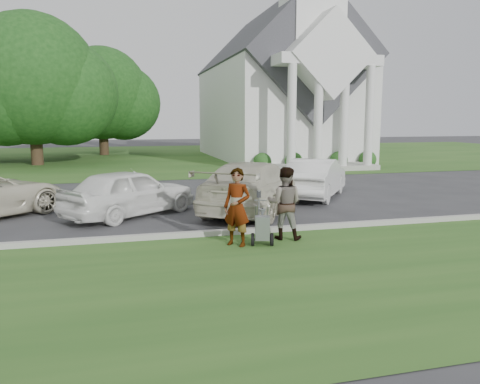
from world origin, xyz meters
name	(u,v)px	position (x,y,z in m)	size (l,w,h in m)	color
ground	(238,240)	(0.00, 0.00, 0.00)	(120.00, 120.00, 0.00)	#333335
grass_strip	(277,279)	(0.00, -3.00, 0.01)	(80.00, 7.00, 0.01)	#28521C
church_lawn	(155,157)	(0.00, 27.00, 0.01)	(80.00, 30.00, 0.01)	#28521C
curb	(232,232)	(0.00, 0.55, 0.07)	(80.00, 0.18, 0.15)	#9E9E93
church	(278,79)	(9.00, 23.11, 5.94)	(9.19, 19.00, 24.10)	white
tree_left	(32,86)	(-8.01, 21.99, 5.11)	(10.63, 8.40, 9.71)	#332316
tree_back	(102,98)	(-4.01, 29.99, 4.73)	(9.61, 7.60, 8.89)	#332316
striping_cart	(262,229)	(0.44, -0.66, 0.42)	(0.67, 1.11, 0.97)	black
person_left	(237,208)	(-0.14, -0.52, 0.92)	(0.67, 0.44, 1.85)	#999999
person_right	(285,204)	(1.16, -0.20, 0.91)	(0.88, 0.69, 1.81)	#999999
parking_meter_near	(259,209)	(0.47, -0.24, 0.80)	(0.09, 0.08, 1.28)	gray
car_b	(130,192)	(-2.51, 3.70, 0.74)	(1.76, 4.37, 1.49)	white
car_c	(254,187)	(1.41, 3.41, 0.82)	(2.30, 5.67, 1.64)	beige
car_d	(316,178)	(4.50, 5.55, 0.75)	(1.59, 4.55, 1.50)	silver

